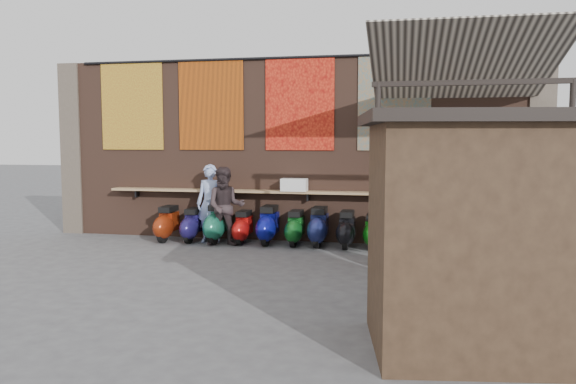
# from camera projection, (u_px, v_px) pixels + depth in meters

# --- Properties ---
(ground) EXTENTS (70.00, 70.00, 0.00)m
(ground) POSITION_uv_depth(u_px,v_px,m) (258.00, 265.00, 9.97)
(ground) COLOR #474749
(ground) RESTS_ON ground
(brick_wall) EXTENTS (10.00, 0.40, 4.00)m
(brick_wall) POSITION_uv_depth(u_px,v_px,m) (288.00, 150.00, 12.42)
(brick_wall) COLOR brown
(brick_wall) RESTS_ON ground
(pier_left) EXTENTS (0.50, 0.50, 4.00)m
(pier_left) POSITION_uv_depth(u_px,v_px,m) (76.00, 149.00, 13.45)
(pier_left) COLOR #4C4238
(pier_left) RESTS_ON ground
(pier_right) EXTENTS (0.50, 0.50, 4.00)m
(pier_right) POSITION_uv_depth(u_px,v_px,m) (539.00, 151.00, 11.39)
(pier_right) COLOR #4C4238
(pier_right) RESTS_ON ground
(eating_counter) EXTENTS (8.00, 0.32, 0.05)m
(eating_counter) POSITION_uv_depth(u_px,v_px,m) (285.00, 192.00, 12.14)
(eating_counter) COLOR #9E7A51
(eating_counter) RESTS_ON brick_wall
(shelf_box) EXTENTS (0.55, 0.31, 0.27)m
(shelf_box) POSITION_uv_depth(u_px,v_px,m) (294.00, 185.00, 12.05)
(shelf_box) COLOR white
(shelf_box) RESTS_ON eating_counter
(tapestry_redgold) EXTENTS (1.50, 0.02, 2.00)m
(tapestry_redgold) POSITION_uv_depth(u_px,v_px,m) (132.00, 106.00, 12.82)
(tapestry_redgold) COLOR maroon
(tapestry_redgold) RESTS_ON brick_wall
(tapestry_sun) EXTENTS (1.50, 0.02, 2.00)m
(tapestry_sun) POSITION_uv_depth(u_px,v_px,m) (211.00, 105.00, 12.45)
(tapestry_sun) COLOR orange
(tapestry_sun) RESTS_ON brick_wall
(tapestry_orange) EXTENTS (1.50, 0.02, 2.00)m
(tapestry_orange) POSITION_uv_depth(u_px,v_px,m) (300.00, 104.00, 12.05)
(tapestry_orange) COLOR red
(tapestry_orange) RESTS_ON brick_wall
(tapestry_multi) EXTENTS (1.50, 0.02, 2.00)m
(tapestry_multi) POSITION_uv_depth(u_px,v_px,m) (394.00, 102.00, 11.65)
(tapestry_multi) COLOR #246C84
(tapestry_multi) RESTS_ON brick_wall
(hang_rail) EXTENTS (9.50, 0.06, 0.06)m
(hang_rail) POSITION_uv_depth(u_px,v_px,m) (286.00, 58.00, 12.01)
(hang_rail) COLOR black
(hang_rail) RESTS_ON brick_wall
(scooter_stool_0) EXTENTS (0.36, 0.81, 0.77)m
(scooter_stool_0) POSITION_uv_depth(u_px,v_px,m) (167.00, 224.00, 12.34)
(scooter_stool_0) COLOR maroon
(scooter_stool_0) RESTS_ON ground
(scooter_stool_1) EXTENTS (0.34, 0.76, 0.73)m
(scooter_stool_1) POSITION_uv_depth(u_px,v_px,m) (192.00, 225.00, 12.27)
(scooter_stool_1) COLOR #1B144C
(scooter_stool_1) RESTS_ON ground
(scooter_stool_2) EXTENTS (0.40, 0.88, 0.84)m
(scooter_stool_2) POSITION_uv_depth(u_px,v_px,m) (217.00, 223.00, 12.15)
(scooter_stool_2) COLOR #1A684C
(scooter_stool_2) RESTS_ON ground
(scooter_stool_3) EXTENTS (0.33, 0.73, 0.70)m
(scooter_stool_3) POSITION_uv_depth(u_px,v_px,m) (243.00, 227.00, 12.07)
(scooter_stool_3) COLOR #AD0F0D
(scooter_stool_3) RESTS_ON ground
(scooter_stool_4) EXTENTS (0.39, 0.86, 0.81)m
(scooter_stool_4) POSITION_uv_depth(u_px,v_px,m) (268.00, 225.00, 11.97)
(scooter_stool_4) COLOR navy
(scooter_stool_4) RESTS_ON ground
(scooter_stool_5) EXTENTS (0.35, 0.77, 0.73)m
(scooter_stool_5) POSITION_uv_depth(u_px,v_px,m) (295.00, 228.00, 11.84)
(scooter_stool_5) COLOR #10511A
(scooter_stool_5) RESTS_ON ground
(scooter_stool_6) EXTENTS (0.38, 0.85, 0.81)m
(scooter_stool_6) POSITION_uv_depth(u_px,v_px,m) (319.00, 227.00, 11.76)
(scooter_stool_6) COLOR #161D4F
(scooter_stool_6) RESTS_ON ground
(scooter_stool_7) EXTENTS (0.36, 0.80, 0.76)m
(scooter_stool_7) POSITION_uv_depth(u_px,v_px,m) (347.00, 230.00, 11.57)
(scooter_stool_7) COLOR black
(scooter_stool_7) RESTS_ON ground
(scooter_stool_8) EXTENTS (0.33, 0.73, 0.69)m
(scooter_stool_8) POSITION_uv_depth(u_px,v_px,m) (372.00, 232.00, 11.51)
(scooter_stool_8) COLOR #0D5C0E
(scooter_stool_8) RESTS_ON ground
(scooter_stool_9) EXTENTS (0.34, 0.75, 0.71)m
(scooter_stool_9) POSITION_uv_depth(u_px,v_px,m) (403.00, 232.00, 11.34)
(scooter_stool_9) COLOR maroon
(scooter_stool_9) RESTS_ON ground
(diner_left) EXTENTS (0.63, 0.42, 1.70)m
(diner_left) POSITION_uv_depth(u_px,v_px,m) (211.00, 203.00, 12.15)
(diner_left) COLOR #98ABDE
(diner_left) RESTS_ON ground
(diner_right) EXTENTS (0.94, 0.82, 1.66)m
(diner_right) POSITION_uv_depth(u_px,v_px,m) (226.00, 207.00, 11.72)
(diner_right) COLOR #312628
(diner_right) RESTS_ON ground
(shopper_navy) EXTENTS (1.02, 0.82, 1.62)m
(shopper_navy) POSITION_uv_depth(u_px,v_px,m) (502.00, 223.00, 9.50)
(shopper_navy) COLOR black
(shopper_navy) RESTS_ON ground
(shopper_grey) EXTENTS (1.24, 1.02, 1.67)m
(shopper_grey) POSITION_uv_depth(u_px,v_px,m) (460.00, 222.00, 9.53)
(shopper_grey) COLOR #535257
(shopper_grey) RESTS_ON ground
(shopper_tan) EXTENTS (0.87, 0.95, 1.63)m
(shopper_tan) POSITION_uv_depth(u_px,v_px,m) (389.00, 221.00, 9.78)
(shopper_tan) COLOR #7D634F
(shopper_tan) RESTS_ON ground
(market_stall) EXTENTS (2.42, 1.95, 2.38)m
(market_stall) POSITION_uv_depth(u_px,v_px,m) (481.00, 239.00, 5.86)
(market_stall) COLOR black
(market_stall) RESTS_ON ground
(stall_roof) EXTENTS (2.71, 2.24, 0.12)m
(stall_roof) POSITION_uv_depth(u_px,v_px,m) (485.00, 118.00, 5.75)
(stall_roof) COLOR black
(stall_roof) RESTS_ON market_stall
(stall_sign) EXTENTS (1.19, 0.21, 0.50)m
(stall_sign) POSITION_uv_depth(u_px,v_px,m) (462.00, 182.00, 6.66)
(stall_sign) COLOR gold
(stall_sign) RESTS_ON market_stall
(stall_shelf) EXTENTS (1.82, 0.36, 0.06)m
(stall_shelf) POSITION_uv_depth(u_px,v_px,m) (460.00, 253.00, 6.74)
(stall_shelf) COLOR #473321
(stall_shelf) RESTS_ON market_stall
(awning_canvas) EXTENTS (3.20, 3.28, 0.97)m
(awning_canvas) POSITION_uv_depth(u_px,v_px,m) (463.00, 64.00, 9.82)
(awning_canvas) COLOR beige
(awning_canvas) RESTS_ON brick_wall
(awning_ledger) EXTENTS (3.30, 0.08, 0.12)m
(awning_ledger) POSITION_uv_depth(u_px,v_px,m) (455.00, 54.00, 11.34)
(awning_ledger) COLOR #33261C
(awning_ledger) RESTS_ON brick_wall
(awning_header) EXTENTS (3.00, 0.08, 0.08)m
(awning_header) POSITION_uv_depth(u_px,v_px,m) (473.00, 83.00, 8.40)
(awning_header) COLOR black
(awning_header) RESTS_ON awning_post_left
(awning_post_left) EXTENTS (0.09, 0.09, 3.10)m
(awning_post_left) POSITION_uv_depth(u_px,v_px,m) (377.00, 183.00, 8.82)
(awning_post_left) COLOR black
(awning_post_left) RESTS_ON ground
(awning_post_right) EXTENTS (0.09, 0.09, 3.10)m
(awning_post_right) POSITION_uv_depth(u_px,v_px,m) (569.00, 186.00, 8.27)
(awning_post_right) COLOR black
(awning_post_right) RESTS_ON ground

